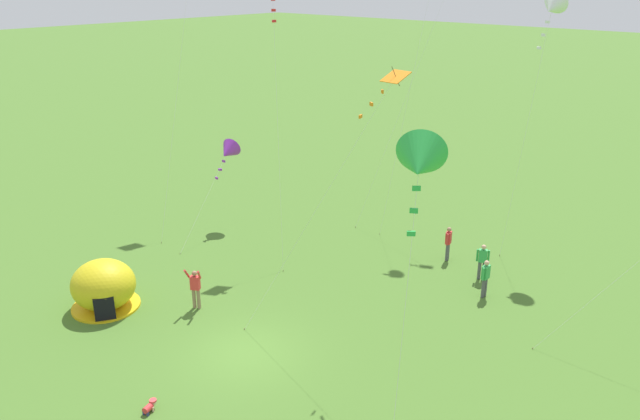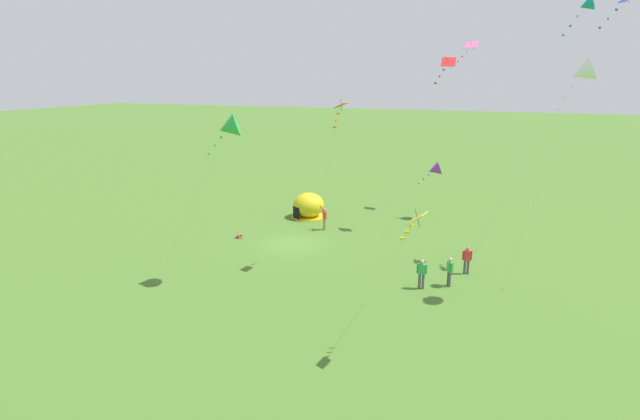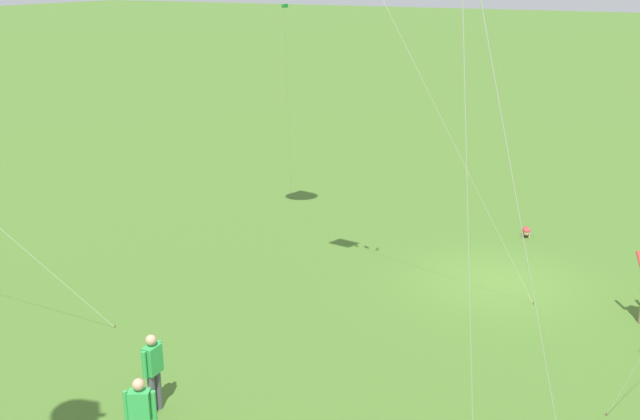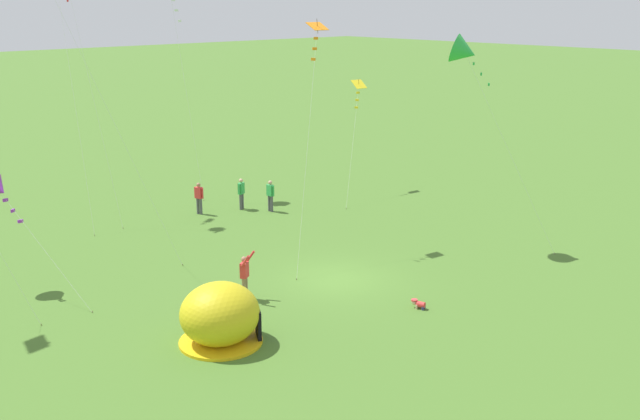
{
  "view_description": "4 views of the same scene",
  "coord_description": "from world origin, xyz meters",
  "px_view_note": "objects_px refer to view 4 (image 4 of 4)",
  "views": [
    {
      "loc": [
        15.13,
        -12.86,
        13.19
      ],
      "look_at": [
        -1.57,
        5.93,
        3.6
      ],
      "focal_mm": 35.0,
      "sensor_mm": 36.0,
      "label": 1
    },
    {
      "loc": [
        30.8,
        13.59,
        11.55
      ],
      "look_at": [
        0.43,
        2.21,
        2.84
      ],
      "focal_mm": 28.0,
      "sensor_mm": 36.0,
      "label": 2
    },
    {
      "loc": [
        -4.62,
        20.09,
        8.65
      ],
      "look_at": [
        3.48,
        4.47,
        2.95
      ],
      "focal_mm": 42.0,
      "sensor_mm": 36.0,
      "label": 3
    },
    {
      "loc": [
        -20.12,
        -20.65,
        11.1
      ],
      "look_at": [
        -0.38,
        0.6,
        2.91
      ],
      "focal_mm": 42.0,
      "sensor_mm": 36.0,
      "label": 4
    }
  ],
  "objects_px": {
    "popup_tent": "(220,315)",
    "kite_yellow": "(358,90)",
    "toddler_crawling": "(418,304)",
    "person_far_back": "(199,197)",
    "kite_green": "(465,52)",
    "person_near_tent": "(270,194)",
    "kite_orange": "(316,36)",
    "person_center_field": "(241,192)",
    "person_arms_raised": "(245,274)"
  },
  "relations": [
    {
      "from": "kite_green",
      "to": "person_far_back",
      "type": "bearing_deg",
      "value": 115.51
    },
    {
      "from": "toddler_crawling",
      "to": "person_far_back",
      "type": "distance_m",
      "value": 16.28
    },
    {
      "from": "kite_green",
      "to": "toddler_crawling",
      "type": "bearing_deg",
      "value": -152.29
    },
    {
      "from": "toddler_crawling",
      "to": "person_far_back",
      "type": "bearing_deg",
      "value": 85.64
    },
    {
      "from": "popup_tent",
      "to": "kite_green",
      "type": "height_order",
      "value": "kite_green"
    },
    {
      "from": "person_arms_raised",
      "to": "kite_green",
      "type": "distance_m",
      "value": 13.88
    },
    {
      "from": "person_center_field",
      "to": "kite_orange",
      "type": "distance_m",
      "value": 11.03
    },
    {
      "from": "toddler_crawling",
      "to": "person_far_back",
      "type": "relative_size",
      "value": 0.32
    },
    {
      "from": "person_far_back",
      "to": "kite_yellow",
      "type": "xyz_separation_m",
      "value": [
        10.48,
        -1.55,
        4.99
      ]
    },
    {
      "from": "toddler_crawling",
      "to": "kite_green",
      "type": "xyz_separation_m",
      "value": [
        7.18,
        3.77,
        8.71
      ]
    },
    {
      "from": "popup_tent",
      "to": "toddler_crawling",
      "type": "height_order",
      "value": "popup_tent"
    },
    {
      "from": "person_far_back",
      "to": "kite_yellow",
      "type": "relative_size",
      "value": 0.26
    },
    {
      "from": "toddler_crawling",
      "to": "person_near_tent",
      "type": "xyz_separation_m",
      "value": [
        4.36,
        14.03,
        0.79
      ]
    },
    {
      "from": "toddler_crawling",
      "to": "person_near_tent",
      "type": "bearing_deg",
      "value": 72.73
    },
    {
      "from": "toddler_crawling",
      "to": "kite_yellow",
      "type": "xyz_separation_m",
      "value": [
        11.71,
        14.66,
        5.77
      ]
    },
    {
      "from": "person_near_tent",
      "to": "kite_green",
      "type": "relative_size",
      "value": 0.18
    },
    {
      "from": "person_far_back",
      "to": "person_arms_raised",
      "type": "xyz_separation_m",
      "value": [
        -5.4,
        -11.1,
        0.03
      ]
    },
    {
      "from": "person_near_tent",
      "to": "person_far_back",
      "type": "bearing_deg",
      "value": 145.02
    },
    {
      "from": "popup_tent",
      "to": "person_near_tent",
      "type": "height_order",
      "value": "popup_tent"
    },
    {
      "from": "person_arms_raised",
      "to": "kite_yellow",
      "type": "xyz_separation_m",
      "value": [
        15.88,
        9.54,
        4.95
      ]
    },
    {
      "from": "person_arms_raised",
      "to": "kite_green",
      "type": "xyz_separation_m",
      "value": [
        11.34,
        -1.35,
        7.89
      ]
    },
    {
      "from": "kite_green",
      "to": "person_arms_raised",
      "type": "bearing_deg",
      "value": 173.21
    },
    {
      "from": "person_arms_raised",
      "to": "kite_orange",
      "type": "distance_m",
      "value": 11.49
    },
    {
      "from": "person_far_back",
      "to": "person_arms_raised",
      "type": "distance_m",
      "value": 12.34
    },
    {
      "from": "person_center_field",
      "to": "kite_green",
      "type": "xyz_separation_m",
      "value": [
        3.7,
        -11.68,
        7.92
      ]
    },
    {
      "from": "kite_yellow",
      "to": "toddler_crawling",
      "type": "bearing_deg",
      "value": -128.62
    },
    {
      "from": "kite_orange",
      "to": "kite_green",
      "type": "height_order",
      "value": "kite_orange"
    },
    {
      "from": "popup_tent",
      "to": "person_near_tent",
      "type": "xyz_separation_m",
      "value": [
        11.45,
        11.4,
        -0.03
      ]
    },
    {
      "from": "person_far_back",
      "to": "person_center_field",
      "type": "height_order",
      "value": "same"
    },
    {
      "from": "person_near_tent",
      "to": "kite_orange",
      "type": "relative_size",
      "value": 0.17
    },
    {
      "from": "kite_orange",
      "to": "person_center_field",
      "type": "bearing_deg",
      "value": 83.69
    },
    {
      "from": "toddler_crawling",
      "to": "popup_tent",
      "type": "bearing_deg",
      "value": 159.64
    },
    {
      "from": "person_near_tent",
      "to": "toddler_crawling",
      "type": "bearing_deg",
      "value": -107.27
    },
    {
      "from": "popup_tent",
      "to": "person_arms_raised",
      "type": "distance_m",
      "value": 3.84
    },
    {
      "from": "popup_tent",
      "to": "person_center_field",
      "type": "distance_m",
      "value": 16.61
    },
    {
      "from": "kite_orange",
      "to": "kite_yellow",
      "type": "xyz_separation_m",
      "value": [
        9.0,
        6.12,
        -3.59
      ]
    },
    {
      "from": "person_far_back",
      "to": "kite_orange",
      "type": "distance_m",
      "value": 11.6
    },
    {
      "from": "popup_tent",
      "to": "kite_yellow",
      "type": "bearing_deg",
      "value": 32.61
    },
    {
      "from": "person_arms_raised",
      "to": "kite_yellow",
      "type": "distance_m",
      "value": 19.18
    },
    {
      "from": "person_arms_raised",
      "to": "person_near_tent",
      "type": "height_order",
      "value": "person_arms_raised"
    },
    {
      "from": "person_far_back",
      "to": "person_arms_raised",
      "type": "relative_size",
      "value": 0.91
    },
    {
      "from": "toddler_crawling",
      "to": "person_arms_raised",
      "type": "height_order",
      "value": "person_arms_raised"
    },
    {
      "from": "kite_yellow",
      "to": "kite_green",
      "type": "distance_m",
      "value": 12.16
    },
    {
      "from": "person_arms_raised",
      "to": "kite_green",
      "type": "height_order",
      "value": "kite_green"
    },
    {
      "from": "person_arms_raised",
      "to": "person_center_field",
      "type": "relative_size",
      "value": 1.1
    },
    {
      "from": "popup_tent",
      "to": "person_far_back",
      "type": "bearing_deg",
      "value": 58.48
    },
    {
      "from": "popup_tent",
      "to": "person_arms_raised",
      "type": "xyz_separation_m",
      "value": [
        2.92,
        2.49,
        0.0
      ]
    },
    {
      "from": "person_arms_raised",
      "to": "person_center_field",
      "type": "distance_m",
      "value": 12.85
    },
    {
      "from": "toddler_crawling",
      "to": "person_center_field",
      "type": "relative_size",
      "value": 0.32
    },
    {
      "from": "person_near_tent",
      "to": "person_center_field",
      "type": "bearing_deg",
      "value": 122.02
    }
  ]
}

